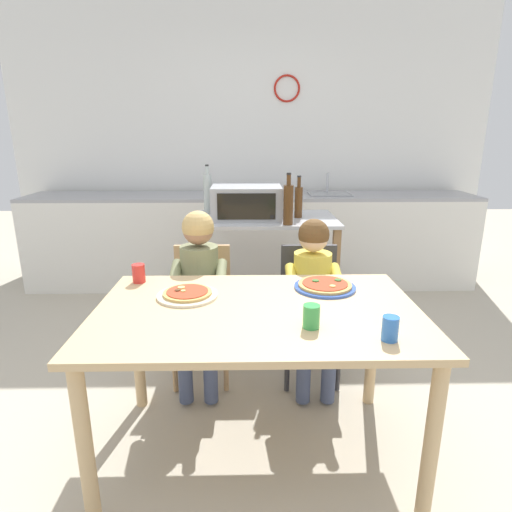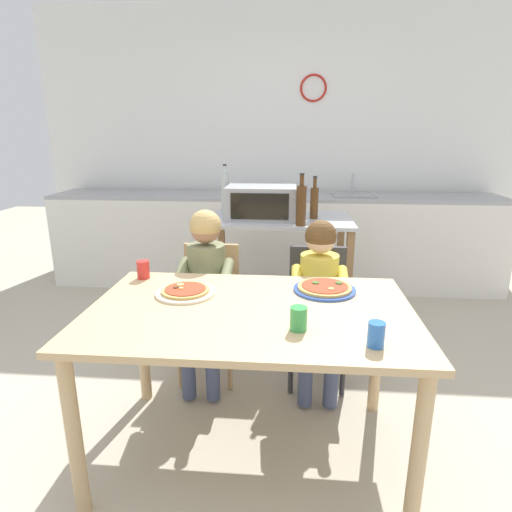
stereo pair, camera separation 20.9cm
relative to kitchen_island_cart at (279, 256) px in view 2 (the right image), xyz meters
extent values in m
plane|color=#B7AD99|center=(-0.09, -0.25, -0.59)|extent=(11.12, 11.12, 0.00)
cube|color=white|center=(-0.09, 1.47, 0.76)|extent=(4.82, 0.12, 2.70)
torus|color=red|center=(0.27, 1.40, 1.31)|extent=(0.26, 0.02, 0.26)
cube|color=silver|center=(-0.09, 1.06, -0.16)|extent=(4.34, 0.60, 0.87)
cube|color=#9E9EA3|center=(-0.09, 1.06, 0.29)|extent=(4.34, 0.60, 0.03)
cube|color=gray|center=(0.67, 1.06, 0.31)|extent=(0.40, 0.33, 0.02)
cylinder|color=#B7BABF|center=(0.67, 1.18, 0.41)|extent=(0.02, 0.02, 0.20)
cube|color=#B7BABF|center=(0.00, 0.00, 0.28)|extent=(1.04, 0.63, 0.02)
cube|color=olive|center=(0.00, 0.00, -0.28)|extent=(0.96, 0.58, 0.02)
cube|color=olive|center=(-0.48, -0.28, -0.16)|extent=(0.05, 0.05, 0.86)
cube|color=olive|center=(0.48, -0.28, -0.16)|extent=(0.05, 0.05, 0.86)
cube|color=olive|center=(-0.48, 0.28, -0.16)|extent=(0.05, 0.05, 0.86)
cube|color=olive|center=(0.48, 0.28, -0.16)|extent=(0.05, 0.05, 0.86)
cube|color=#999BA0|center=(-0.13, -0.02, 0.41)|extent=(0.50, 0.38, 0.23)
cube|color=black|center=(-0.13, -0.21, 0.41)|extent=(0.40, 0.01, 0.18)
cylinder|color=black|center=(0.04, -0.22, 0.34)|extent=(0.02, 0.01, 0.02)
cylinder|color=#4C2D14|center=(0.25, 0.00, 0.40)|extent=(0.06, 0.06, 0.22)
cylinder|color=#4C2D14|center=(0.25, 0.00, 0.55)|extent=(0.03, 0.03, 0.07)
cylinder|color=black|center=(0.25, 0.00, 0.59)|extent=(0.03, 0.03, 0.01)
cylinder|color=#4C2D14|center=(0.15, -0.25, 0.42)|extent=(0.07, 0.07, 0.27)
cylinder|color=#4C2D14|center=(0.15, -0.25, 0.59)|extent=(0.03, 0.03, 0.07)
cylinder|color=black|center=(0.15, -0.25, 0.63)|extent=(0.03, 0.03, 0.01)
cylinder|color=#ADB7B2|center=(-0.43, 0.19, 0.44)|extent=(0.06, 0.06, 0.29)
cylinder|color=#ADB7B2|center=(-0.43, 0.19, 0.62)|extent=(0.02, 0.02, 0.06)
cylinder|color=black|center=(-0.43, 0.19, 0.65)|extent=(0.03, 0.03, 0.01)
cube|color=tan|center=(-0.09, -1.37, 0.14)|extent=(1.41, 0.90, 0.03)
cylinder|color=tan|center=(-0.73, -1.75, -0.23)|extent=(0.06, 0.06, 0.72)
cylinder|color=tan|center=(0.56, -1.75, -0.23)|extent=(0.06, 0.06, 0.72)
cylinder|color=tan|center=(-0.73, -0.98, -0.23)|extent=(0.06, 0.06, 0.72)
cylinder|color=tan|center=(0.56, -0.98, -0.23)|extent=(0.06, 0.06, 0.72)
cube|color=tan|center=(-0.41, -0.71, -0.15)|extent=(0.36, 0.36, 0.04)
cube|color=tan|center=(-0.41, -0.55, 0.04)|extent=(0.34, 0.03, 0.38)
cylinder|color=tan|center=(-0.26, -0.86, -0.37)|extent=(0.03, 0.03, 0.42)
cylinder|color=tan|center=(-0.56, -0.86, -0.37)|extent=(0.03, 0.03, 0.42)
cylinder|color=tan|center=(-0.26, -0.56, -0.37)|extent=(0.03, 0.03, 0.42)
cylinder|color=tan|center=(-0.56, -0.56, -0.37)|extent=(0.03, 0.03, 0.42)
cube|color=#333338|center=(0.25, -0.72, -0.15)|extent=(0.36, 0.36, 0.04)
cube|color=#333338|center=(0.25, -0.56, 0.04)|extent=(0.34, 0.03, 0.38)
cylinder|color=#333338|center=(0.40, -0.87, -0.37)|extent=(0.03, 0.03, 0.42)
cylinder|color=#333338|center=(0.10, -0.87, -0.37)|extent=(0.03, 0.03, 0.42)
cylinder|color=#333338|center=(0.40, -0.57, -0.37)|extent=(0.03, 0.03, 0.42)
cylinder|color=#333338|center=(0.10, -0.57, -0.37)|extent=(0.03, 0.03, 0.42)
cube|color=#424C6B|center=(-0.34, -0.85, -0.11)|extent=(0.10, 0.30, 0.10)
cylinder|color=#424C6B|center=(-0.34, -0.98, -0.35)|extent=(0.08, 0.08, 0.44)
cube|color=#424C6B|center=(-0.48, -0.85, -0.11)|extent=(0.10, 0.30, 0.10)
cylinder|color=#424C6B|center=(-0.48, -0.98, -0.35)|extent=(0.08, 0.08, 0.44)
cylinder|color=#7A7F56|center=(-0.28, -0.81, 0.11)|extent=(0.06, 0.26, 0.15)
cylinder|color=#7A7F56|center=(-0.54, -0.81, 0.11)|extent=(0.06, 0.26, 0.15)
cylinder|color=#7A7F56|center=(-0.41, -0.71, 0.07)|extent=(0.22, 0.22, 0.38)
sphere|color=#A37556|center=(-0.41, -0.71, 0.36)|extent=(0.17, 0.17, 0.17)
sphere|color=tan|center=(-0.41, -0.71, 0.38)|extent=(0.18, 0.18, 0.18)
cube|color=#424C6B|center=(0.32, -0.86, -0.11)|extent=(0.10, 0.30, 0.10)
cylinder|color=#424C6B|center=(0.32, -0.99, -0.35)|extent=(0.08, 0.08, 0.44)
cube|color=#424C6B|center=(0.18, -0.86, -0.11)|extent=(0.10, 0.30, 0.10)
cylinder|color=#424C6B|center=(0.18, -0.99, -0.35)|extent=(0.08, 0.08, 0.44)
cylinder|color=yellow|center=(0.38, -0.82, 0.09)|extent=(0.06, 0.26, 0.15)
cylinder|color=yellow|center=(0.12, -0.82, 0.09)|extent=(0.06, 0.26, 0.15)
cylinder|color=yellow|center=(0.25, -0.72, 0.05)|extent=(0.22, 0.22, 0.33)
sphere|color=beige|center=(0.25, -0.72, 0.32)|extent=(0.17, 0.17, 0.17)
sphere|color=brown|center=(0.25, -0.72, 0.33)|extent=(0.18, 0.18, 0.18)
cylinder|color=beige|center=(-0.41, -1.22, 0.16)|extent=(0.28, 0.28, 0.01)
cylinder|color=tan|center=(-0.41, -1.22, 0.17)|extent=(0.23, 0.23, 0.01)
cylinder|color=#B23D23|center=(-0.41, -1.22, 0.18)|extent=(0.19, 0.19, 0.00)
cylinder|color=#563319|center=(-0.45, -1.22, 0.19)|extent=(0.03, 0.03, 0.01)
cylinder|color=#DBC666|center=(-0.43, -1.23, 0.19)|extent=(0.02, 0.02, 0.01)
cylinder|color=#DBC666|center=(-0.44, -1.18, 0.19)|extent=(0.03, 0.03, 0.01)
cylinder|color=#3356B7|center=(0.25, -1.12, 0.16)|extent=(0.30, 0.30, 0.01)
cylinder|color=tan|center=(0.25, -1.12, 0.17)|extent=(0.26, 0.26, 0.01)
cylinder|color=#B23D23|center=(0.25, -1.12, 0.18)|extent=(0.22, 0.22, 0.00)
cylinder|color=#386628|center=(0.21, -1.10, 0.19)|extent=(0.03, 0.03, 0.01)
cylinder|color=#DBC666|center=(0.28, -1.18, 0.19)|extent=(0.03, 0.03, 0.01)
cylinder|color=#386628|center=(0.32, -1.09, 0.19)|extent=(0.03, 0.03, 0.01)
cylinder|color=red|center=(-0.68, -1.02, 0.20)|extent=(0.07, 0.07, 0.09)
cylinder|color=green|center=(0.12, -1.56, 0.20)|extent=(0.07, 0.07, 0.09)
cylinder|color=blue|center=(0.39, -1.67, 0.20)|extent=(0.06, 0.06, 0.09)
camera|label=1|loc=(-0.13, -3.07, 0.89)|focal=29.82mm
camera|label=2|loc=(0.08, -3.07, 0.89)|focal=29.82mm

